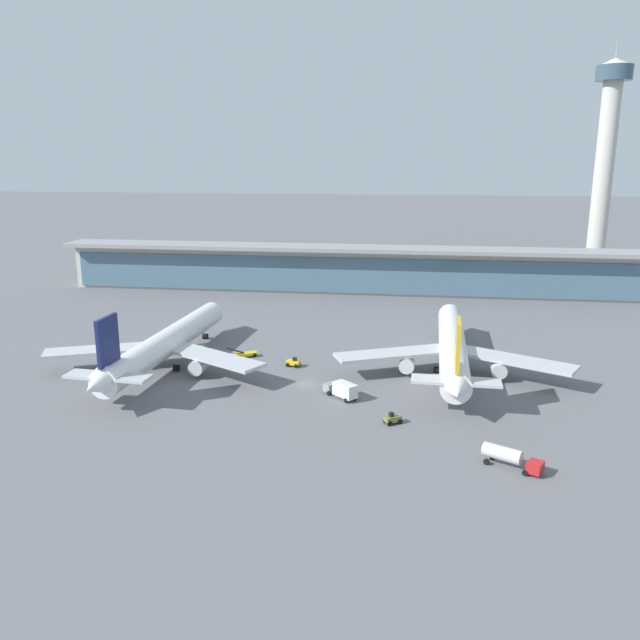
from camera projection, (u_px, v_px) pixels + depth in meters
name	position (u px, v px, depth m)	size (l,w,h in m)	color
ground_plane	(305.00, 385.00, 126.16)	(1200.00, 1200.00, 0.00)	slate
airliner_left_stand	(165.00, 344.00, 134.84)	(47.82, 62.33, 16.59)	white
airliner_centre_stand	(452.00, 347.00, 132.66)	(47.90, 62.27, 16.59)	white
service_truck_near_nose_olive	(393.00, 419.00, 107.79)	(3.33, 2.98, 2.05)	olive
service_truck_under_wing_yellow	(245.00, 354.00, 142.88)	(6.57, 4.56, 2.70)	yellow
service_truck_mid_apron_red	(510.00, 457.00, 92.55)	(8.64, 6.06, 2.95)	#B21E1E
service_truck_by_tail_yellow	(293.00, 363.00, 136.67)	(3.21, 2.40, 2.05)	yellow
service_truck_on_taxiway_grey	(177.00, 344.00, 150.34)	(6.36, 4.98, 2.70)	gray
service_truck_at_far_stand_grey	(342.00, 389.00, 118.88)	(6.96, 6.60, 3.10)	gray
terminal_building	(348.00, 268.00, 207.79)	(185.90, 12.80, 15.20)	beige
control_tower	(606.00, 154.00, 224.50)	(12.00, 12.00, 80.01)	beige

